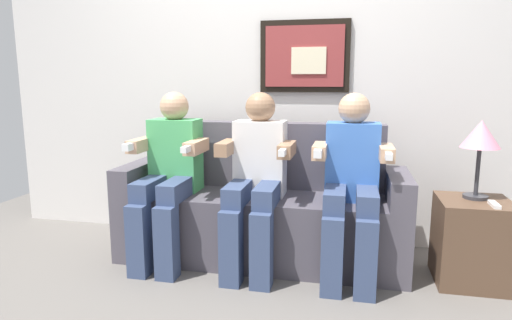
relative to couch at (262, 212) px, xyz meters
name	(u,v)px	position (x,y,z in m)	size (l,w,h in m)	color
ground_plane	(251,277)	(0.00, -0.33, -0.31)	(5.55, 5.55, 0.00)	#66605B
back_wall_assembly	(275,64)	(0.01, 0.44, 0.99)	(4.27, 0.10, 2.60)	silver
couch	(262,212)	(0.00, 0.00, 0.00)	(1.87, 0.58, 0.90)	#514C56
person_on_left	(169,171)	(-0.58, -0.17, 0.29)	(0.46, 0.56, 1.11)	#4CB266
person_in_middle	(256,175)	(0.00, -0.17, 0.29)	(0.46, 0.56, 1.11)	white
person_on_right	(352,179)	(0.58, -0.17, 0.29)	(0.46, 0.56, 1.11)	#3F72CC
side_table_right	(472,241)	(1.28, -0.11, -0.06)	(0.40, 0.40, 0.50)	brown
table_lamp	(481,138)	(1.29, -0.06, 0.55)	(0.22, 0.22, 0.46)	#333338
spare_remote_on_table	(494,205)	(1.35, -0.22, 0.20)	(0.04, 0.13, 0.02)	white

